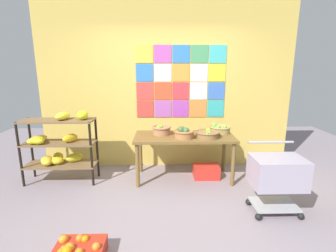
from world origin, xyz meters
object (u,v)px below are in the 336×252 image
Objects in this scene: display_table at (184,141)px; produce_crate_under_table at (206,171)px; fruit_basket_left at (161,130)px; fruit_basket_right at (220,129)px; shopping_cart at (277,174)px; fruit_basket_back_right at (184,133)px; fruit_basket_centre at (207,134)px; banana_shelf_unit at (58,143)px; orange_crate_foreground at (79,251)px.

produce_crate_under_table is (0.37, 0.02, -0.53)m from display_table.
fruit_basket_left is at bearing 167.58° from display_table.
fruit_basket_right reaches higher than shopping_cart.
shopping_cart is at bearing -69.33° from fruit_basket_right.
produce_crate_under_table is at bearing 2.73° from display_table.
display_table is 0.21m from fruit_basket_back_right.
fruit_basket_right is 0.84× the size of produce_crate_under_table.
fruit_basket_back_right reaches higher than fruit_basket_centre.
fruit_basket_back_right is 0.76× the size of produce_crate_under_table.
fruit_basket_right reaches higher than produce_crate_under_table.
fruit_basket_back_right reaches higher than produce_crate_under_table.
fruit_basket_left is 0.74× the size of produce_crate_under_table.
fruit_basket_right is 0.73m from produce_crate_under_table.
fruit_basket_centre is 0.37m from fruit_basket_back_right.
fruit_basket_back_right is 0.91× the size of fruit_basket_right.
fruit_basket_centre is at bearing -17.80° from display_table.
fruit_basket_centre is (0.35, -0.11, 0.14)m from display_table.
fruit_basket_left is (-0.36, 0.08, 0.16)m from display_table.
fruit_basket_left is 0.89× the size of fruit_basket_right.
banana_shelf_unit is 1.61m from fruit_basket_left.
display_table is 4.22× the size of fruit_basket_centre.
shopping_cart is at bearing -56.98° from produce_crate_under_table.
fruit_basket_centre is at bearing 124.91° from shopping_cart.
shopping_cart reaches higher than display_table.
fruit_basket_back_right is at bearing 137.57° from shopping_cart.
fruit_basket_back_right is at bearing -31.76° from fruit_basket_left.
banana_shelf_unit is at bearing -178.32° from produce_crate_under_table.
fruit_basket_left is 0.67× the size of orange_crate_foreground.
display_table is at bearing -177.27° from produce_crate_under_table.
produce_crate_under_table is 0.90× the size of orange_crate_foreground.
fruit_basket_back_right is at bearing 55.41° from orange_crate_foreground.
fruit_basket_right is 0.40× the size of shopping_cart.
fruit_basket_centre is 1.18× the size of fruit_basket_back_right.
banana_shelf_unit reaches higher than shopping_cart.
fruit_basket_back_right is 0.68m from fruit_basket_right.
fruit_basket_left is at bearing 148.24° from fruit_basket_back_right.
fruit_basket_right is (0.60, 0.16, 0.15)m from display_table.
banana_shelf_unit is at bearing 159.47° from shopping_cart.
display_table is 1.83× the size of shopping_cart.
orange_crate_foreground is (-1.48, -1.64, -0.69)m from fruit_basket_centre.
fruit_basket_right is (0.96, 0.08, -0.01)m from fruit_basket_left.
fruit_basket_back_right is at bearing -2.37° from banana_shelf_unit.
banana_shelf_unit reaches higher than fruit_basket_back_right.
banana_shelf_unit is 3.63× the size of fruit_basket_back_right.
banana_shelf_unit is 3.72× the size of fruit_basket_left.
banana_shelf_unit is at bearing -175.36° from fruit_basket_left.
fruit_basket_centre is (2.30, -0.06, 0.15)m from banana_shelf_unit.
display_table is at bearing 81.29° from fruit_basket_back_right.
fruit_basket_left reaches higher than fruit_basket_centre.
fruit_basket_left reaches higher than orange_crate_foreground.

